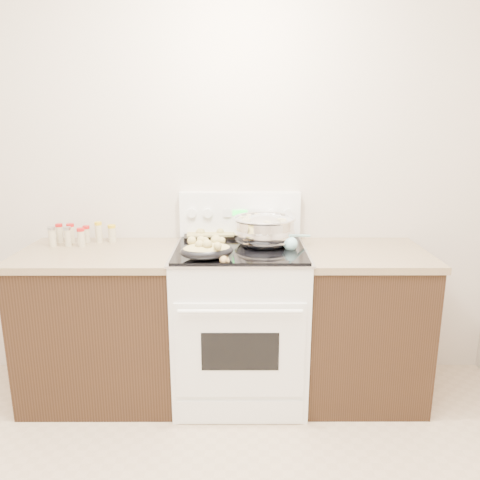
{
  "coord_description": "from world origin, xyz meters",
  "views": [
    {
      "loc": [
        0.35,
        -1.21,
        1.65
      ],
      "look_at": [
        0.35,
        1.37,
        1.0
      ],
      "focal_mm": 35.0,
      "sensor_mm": 36.0,
      "label": 1
    }
  ],
  "objects": [
    {
      "name": "room_shell",
      "position": [
        0.0,
        0.0,
        1.7
      ],
      "size": [
        4.1,
        3.6,
        2.75
      ],
      "color": "beige",
      "rests_on": "ground"
    },
    {
      "name": "counter_left",
      "position": [
        -0.48,
        1.43,
        0.46
      ],
      "size": [
        0.93,
        0.67,
        0.92
      ],
      "color": "black",
      "rests_on": "ground"
    },
    {
      "name": "counter_right",
      "position": [
        1.08,
        1.43,
        0.46
      ],
      "size": [
        0.73,
        0.67,
        0.92
      ],
      "color": "black",
      "rests_on": "ground"
    },
    {
      "name": "kitchen_range",
      "position": [
        0.35,
        1.42,
        0.49
      ],
      "size": [
        0.78,
        0.73,
        1.22
      ],
      "color": "white",
      "rests_on": "ground"
    },
    {
      "name": "mixing_bowl",
      "position": [
        0.49,
        1.48,
        1.03
      ],
      "size": [
        0.42,
        0.42,
        0.22
      ],
      "color": "silver",
      "rests_on": "kitchen_range"
    },
    {
      "name": "roasting_pan",
      "position": [
        0.17,
        1.19,
        0.99
      ],
      "size": [
        0.33,
        0.26,
        0.12
      ],
      "color": "black",
      "rests_on": "kitchen_range"
    },
    {
      "name": "baking_sheet",
      "position": [
        0.18,
        1.7,
        0.96
      ],
      "size": [
        0.39,
        0.29,
        0.06
      ],
      "color": "black",
      "rests_on": "kitchen_range"
    },
    {
      "name": "wooden_spoon",
      "position": [
        0.27,
        1.17,
        0.95
      ],
      "size": [
        0.05,
        0.25,
        0.04
      ],
      "color": "tan",
      "rests_on": "kitchen_range"
    },
    {
      "name": "blue_ladle",
      "position": [
        0.65,
        1.39,
        0.98
      ],
      "size": [
        0.19,
        0.24,
        0.1
      ],
      "color": "#9CDFE8",
      "rests_on": "kitchen_range"
    },
    {
      "name": "spice_jars",
      "position": [
        -0.64,
        1.6,
        0.98
      ],
      "size": [
        0.38,
        0.15,
        0.13
      ],
      "color": "#BFB28C",
      "rests_on": "counter_left"
    }
  ]
}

